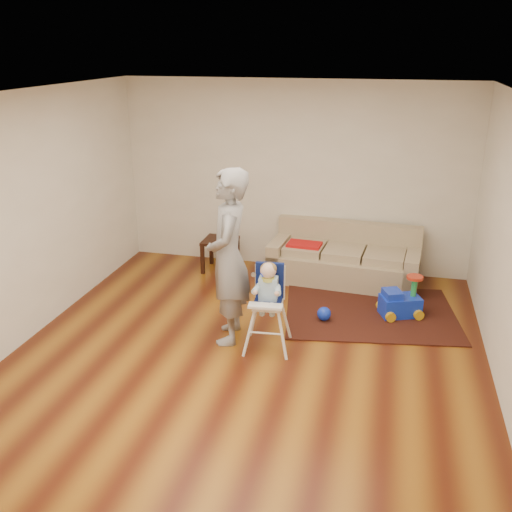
% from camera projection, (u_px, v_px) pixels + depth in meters
% --- Properties ---
extents(ground, '(5.50, 5.50, 0.00)m').
position_uv_depth(ground, '(247.00, 356.00, 6.10)').
color(ground, '#4B1B0B').
rests_on(ground, ground).
extents(room_envelope, '(5.04, 5.52, 2.72)m').
position_uv_depth(room_envelope, '(259.00, 173.00, 5.92)').
color(room_envelope, silver).
rests_on(room_envelope, ground).
extents(sofa, '(2.09, 0.99, 0.78)m').
position_uv_depth(sofa, '(344.00, 255.00, 7.88)').
color(sofa, tan).
rests_on(sofa, ground).
extents(side_table, '(0.47, 0.47, 0.47)m').
position_uv_depth(side_table, '(220.00, 255.00, 8.34)').
color(side_table, black).
rests_on(side_table, ground).
extents(area_rug, '(2.27, 1.84, 0.02)m').
position_uv_depth(area_rug, '(370.00, 313.00, 7.06)').
color(area_rug, '#331510').
rests_on(area_rug, ground).
extents(ride_on_toy, '(0.56, 0.48, 0.51)m').
position_uv_depth(ride_on_toy, '(401.00, 296.00, 6.90)').
color(ride_on_toy, '#1435DD').
rests_on(ride_on_toy, area_rug).
extents(toy_ball, '(0.17, 0.17, 0.17)m').
position_uv_depth(toy_ball, '(324.00, 314.00, 6.83)').
color(toy_ball, '#1435DD').
rests_on(toy_ball, area_rug).
extents(high_chair, '(0.50, 0.50, 1.00)m').
position_uv_depth(high_chair, '(268.00, 307.00, 6.11)').
color(high_chair, white).
rests_on(high_chair, ground).
extents(adult, '(0.59, 0.78, 1.95)m').
position_uv_depth(adult, '(229.00, 257.00, 6.15)').
color(adult, gray).
rests_on(adult, ground).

